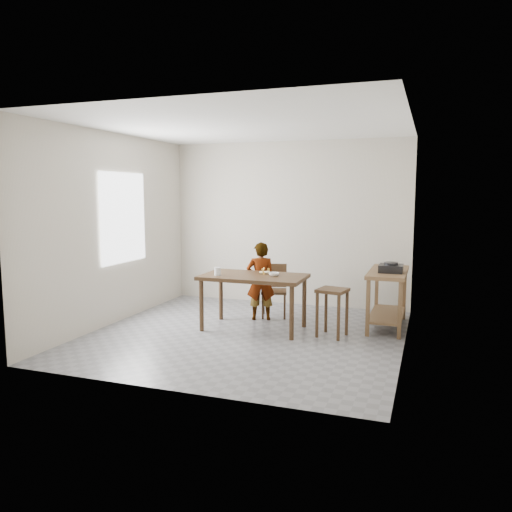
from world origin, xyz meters
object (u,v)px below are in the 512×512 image
(dining_table, at_px, (254,302))
(stool, at_px, (332,313))
(child, at_px, (261,281))
(prep_counter, at_px, (387,299))
(dining_chair, at_px, (274,291))

(dining_table, distance_m, stool, 1.08)
(dining_table, bearing_deg, child, 98.30)
(child, bearing_deg, stool, 135.80)
(dining_table, bearing_deg, stool, 0.26)
(prep_counter, height_order, stool, prep_counter)
(dining_table, relative_size, child, 1.22)
(dining_chair, xyz_separation_m, stool, (1.03, -0.75, -0.08))
(dining_table, xyz_separation_m, prep_counter, (1.72, 0.70, 0.03))
(dining_table, distance_m, dining_chair, 0.76)
(dining_table, xyz_separation_m, stool, (1.08, 0.00, -0.06))
(stool, bearing_deg, child, 156.05)
(dining_chair, distance_m, stool, 1.27)
(prep_counter, bearing_deg, child, -174.26)
(child, bearing_deg, dining_table, 78.05)
(dining_table, distance_m, prep_counter, 1.86)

